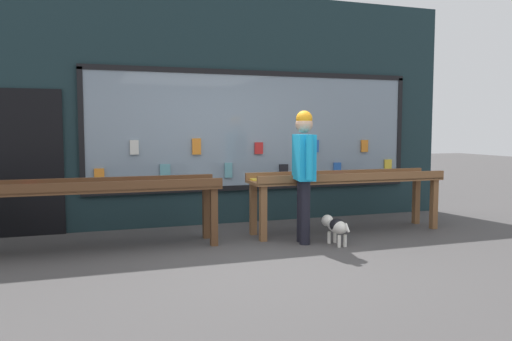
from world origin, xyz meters
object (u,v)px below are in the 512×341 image
person_browsing (304,165)px  small_dog (336,226)px  display_table_left (103,193)px  display_table_right (347,183)px

person_browsing → small_dog: bearing=-111.2°
person_browsing → display_table_left: bearing=89.7°
display_table_right → small_dog: size_ratio=4.87×
display_table_right → display_table_left: bearing=-180.0°
display_table_left → person_browsing: person_browsing is taller
person_browsing → small_dog: person_browsing is taller
display_table_left → person_browsing: (2.56, -0.48, 0.32)m
small_dog → display_table_left: bearing=71.6°
display_table_right → person_browsing: (-0.91, -0.48, 0.32)m
display_table_left → person_browsing: size_ratio=1.68×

